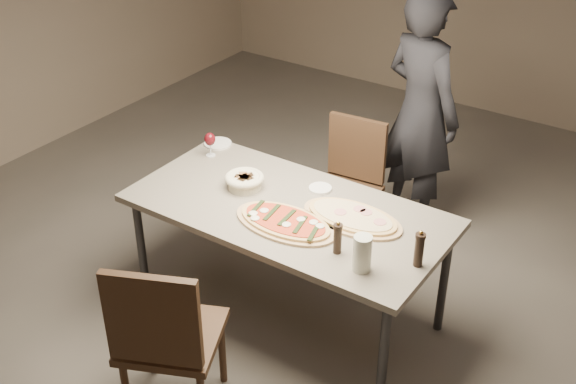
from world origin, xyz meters
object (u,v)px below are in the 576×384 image
Objects in this scene: chair_near at (165,334)px; pepper_mill_left at (338,238)px; zucchini_pizza at (285,222)px; bread_basket at (244,180)px; carafe at (362,253)px; dining_table at (288,216)px; chair_far at (349,178)px; ham_pizza at (352,217)px; diner at (421,112)px.

pepper_mill_left is at bearing 35.09° from chair_near.
bread_basket reaches higher than zucchini_pizza.
chair_near is at bearing -131.14° from carafe.
chair_near reaches higher than dining_table.
chair_near is (0.30, -1.05, -0.24)m from bread_basket.
zucchini_pizza is 0.89m from chair_near.
chair_far is (0.24, 0.82, -0.30)m from bread_basket.
chair_near reaches higher than ham_pizza.
pepper_mill_left is at bearing -3.47° from zucchini_pizza.
diner is (0.26, 0.48, 0.36)m from chair_far.
chair_far reaches higher than bread_basket.
pepper_mill_left is 1.25m from chair_far.
zucchini_pizza is 3.24× the size of pepper_mill_left.
carafe is 0.19× the size of chair_near.
chair_near is at bearing -109.17° from ham_pizza.
bread_basket is 0.91m from chair_far.
zucchini_pizza is at bearing 58.42° from chair_near.
dining_table is 3.08× the size of ham_pizza.
carafe is at bearing -17.94° from pepper_mill_left.
carafe is (0.53, -0.12, 0.08)m from zucchini_pizza.
dining_table is 0.69m from carafe.
ham_pizza reaches higher than dining_table.
bread_basket is at bearing 68.29° from chair_far.
ham_pizza is at bearing 114.96° from chair_far.
dining_table is 9.68× the size of pepper_mill_left.
bread_basket is 1.40m from diner.
zucchini_pizza is at bearing -60.86° from dining_table.
dining_table is at bearing -6.64° from bread_basket.
pepper_mill_left is 0.11× the size of diner.
chair_far is (-0.45, 0.77, -0.26)m from ham_pizza.
dining_table is 1.05× the size of diner.
carafe reaches higher than chair_far.
carafe is at bearing -23.67° from dining_table.
ham_pizza is 0.65× the size of chair_far.
zucchini_pizza is 0.37m from pepper_mill_left.
diner is at bearing 105.50° from carafe.
zucchini_pizza is at bearing -138.15° from ham_pizza.
diner is at bearing -123.29° from chair_far.
carafe reaches higher than ham_pizza.
chair_far reaches higher than ham_pizza.
chair_near reaches higher than zucchini_pizza.
dining_table is at bearing 125.45° from zucchini_pizza.
zucchini_pizza is 1.06m from chair_far.
chair_near reaches higher than pepper_mill_left.
chair_far is (-0.06, 1.87, -0.05)m from chair_near.
diner is (0.08, 1.50, 0.09)m from zucchini_pizza.
zucchini_pizza is 0.67× the size of chair_far.
chair_near is (-0.39, -1.10, -0.21)m from ham_pizza.
zucchini_pizza is at bearing 170.23° from pepper_mill_left.
bread_basket is at bearing -175.39° from ham_pizza.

